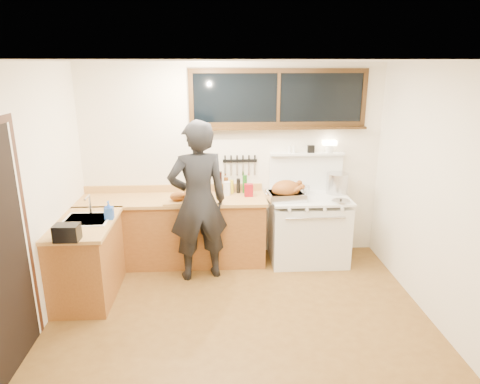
{
  "coord_description": "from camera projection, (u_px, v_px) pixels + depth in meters",
  "views": [
    {
      "loc": [
        -0.22,
        -3.88,
        2.58
      ],
      "look_at": [
        0.05,
        0.85,
        1.15
      ],
      "focal_mm": 32.0,
      "sensor_mm": 36.0,
      "label": 1
    }
  ],
  "objects": [
    {
      "name": "man",
      "position": [
        198.0,
        202.0,
        5.13
      ],
      "size": [
        0.82,
        0.64,
        1.97
      ],
      "color": "black",
      "rests_on": "ground"
    },
    {
      "name": "toaster",
      "position": [
        67.0,
        233.0,
        4.2
      ],
      "size": [
        0.24,
        0.17,
        0.17
      ],
      "color": "black",
      "rests_on": "counter_left"
    },
    {
      "name": "ground_plane",
      "position": [
        240.0,
        321.0,
        4.47
      ],
      "size": [
        4.0,
        3.5,
        0.02
      ],
      "primitive_type": "cube",
      "color": "brown"
    },
    {
      "name": "counter_back",
      "position": [
        174.0,
        230.0,
        5.68
      ],
      "size": [
        2.44,
        0.64,
        1.0
      ],
      "color": "brown",
      "rests_on": "ground"
    },
    {
      "name": "back_window",
      "position": [
        278.0,
        105.0,
        5.55
      ],
      "size": [
        2.32,
        0.13,
        0.77
      ],
      "color": "black",
      "rests_on": "room_shell"
    },
    {
      "name": "roast_turkey",
      "position": [
        286.0,
        192.0,
        5.46
      ],
      "size": [
        0.51,
        0.4,
        0.26
      ],
      "color": "silver",
      "rests_on": "vintage_stove"
    },
    {
      "name": "soap_bottle",
      "position": [
        109.0,
        210.0,
        4.78
      ],
      "size": [
        0.1,
        0.1,
        0.21
      ],
      "color": "blue",
      "rests_on": "counter_left"
    },
    {
      "name": "bottle_cluster",
      "position": [
        230.0,
        184.0,
        5.73
      ],
      "size": [
        0.41,
        0.07,
        0.3
      ],
      "color": "black",
      "rests_on": "counter_back"
    },
    {
      "name": "room_shell",
      "position": [
        240.0,
        167.0,
        3.99
      ],
      "size": [
        4.1,
        3.6,
        2.65
      ],
      "color": "white",
      "rests_on": "ground"
    },
    {
      "name": "pot_lid",
      "position": [
        341.0,
        201.0,
        5.39
      ],
      "size": [
        0.26,
        0.26,
        0.04
      ],
      "color": "silver",
      "rests_on": "vintage_stove"
    },
    {
      "name": "pitcher",
      "position": [
        227.0,
        189.0,
        5.65
      ],
      "size": [
        0.12,
        0.12,
        0.18
      ],
      "color": "white",
      "rests_on": "counter_back"
    },
    {
      "name": "counter_left",
      "position": [
        87.0,
        259.0,
        4.84
      ],
      "size": [
        0.64,
        1.09,
        0.9
      ],
      "color": "brown",
      "rests_on": "ground"
    },
    {
      "name": "coffee_tin",
      "position": [
        249.0,
        190.0,
        5.61
      ],
      "size": [
        0.11,
        0.09,
        0.16
      ],
      "color": "maroon",
      "rests_on": "counter_back"
    },
    {
      "name": "saucepan",
      "position": [
        304.0,
        190.0,
        5.73
      ],
      "size": [
        0.18,
        0.27,
        0.11
      ],
      "color": "silver",
      "rests_on": "vintage_stove"
    },
    {
      "name": "sink_unit",
      "position": [
        87.0,
        224.0,
        4.8
      ],
      "size": [
        0.5,
        0.45,
        0.37
      ],
      "color": "white",
      "rests_on": "counter_left"
    },
    {
      "name": "cutting_board",
      "position": [
        178.0,
        198.0,
        5.37
      ],
      "size": [
        0.38,
        0.29,
        0.13
      ],
      "color": "tan",
      "rests_on": "counter_back"
    },
    {
      "name": "vintage_stove",
      "position": [
        308.0,
        227.0,
        5.74
      ],
      "size": [
        1.02,
        0.74,
        1.59
      ],
      "color": "white",
      "rests_on": "ground"
    },
    {
      "name": "knife_strip",
      "position": [
        240.0,
        162.0,
        5.75
      ],
      "size": [
        0.46,
        0.03,
        0.28
      ],
      "color": "black",
      "rests_on": "room_shell"
    },
    {
      "name": "stockpot",
      "position": [
        337.0,
        183.0,
        5.73
      ],
      "size": [
        0.39,
        0.39,
        0.27
      ],
      "color": "silver",
      "rests_on": "vintage_stove"
    },
    {
      "name": "left_doorway",
      "position": [
        3.0,
        253.0,
        3.52
      ],
      "size": [
        0.02,
        1.04,
        2.17
      ],
      "color": "black",
      "rests_on": "ground"
    }
  ]
}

